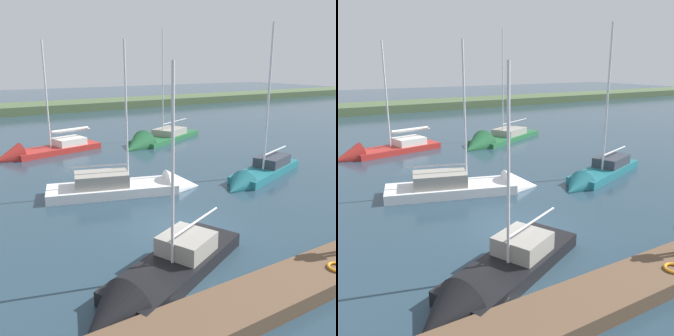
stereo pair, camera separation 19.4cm
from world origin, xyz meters
The scene contains 9 objects.
ground_plane centered at (0.00, 0.00, 0.00)m, with size 200.00×200.00×0.00m, color #263D4C.
far_shoreline centered at (0.00, -46.15, 0.00)m, with size 180.00×8.00×2.40m, color #4C603D.
dock_pier centered at (0.00, 5.77, 0.26)m, with size 27.68×1.86×0.52m, color brown.
life_ring_buoy centered at (-2.27, 6.14, 0.57)m, with size 0.66×0.66×0.10m, color orange.
sailboat_near_dock centered at (-7.81, -16.60, 0.12)m, with size 10.39×7.17×11.38m.
sailboat_inner_slip centered at (-8.46, -3.76, 0.18)m, with size 8.21×4.50×10.29m.
sailboat_far_left centered at (-0.60, -5.50, 0.16)m, with size 8.95×4.53×9.35m.
sailboat_outer_mooring centered at (2.08, -17.34, 0.16)m, with size 8.94×4.16×9.92m.
sailboat_mid_channel centered at (3.03, 3.36, 0.18)m, with size 7.64×4.92×8.06m.
Camera 2 is at (8.00, 12.67, 7.06)m, focal length 39.61 mm.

